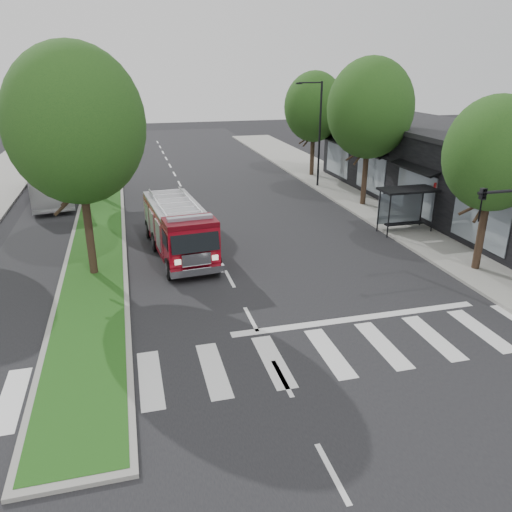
# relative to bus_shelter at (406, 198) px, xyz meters

# --- Properties ---
(ground) EXTENTS (140.00, 140.00, 0.00)m
(ground) POSITION_rel_bus_shelter_xyz_m (-11.20, -8.15, -2.04)
(ground) COLOR black
(ground) RESTS_ON ground
(sidewalk_right) EXTENTS (5.00, 80.00, 0.15)m
(sidewalk_right) POSITION_rel_bus_shelter_xyz_m (1.30, 1.85, -1.96)
(sidewalk_right) COLOR gray
(sidewalk_right) RESTS_ON ground
(median) EXTENTS (3.00, 50.00, 0.15)m
(median) POSITION_rel_bus_shelter_xyz_m (-17.20, 9.85, -1.96)
(median) COLOR gray
(median) RESTS_ON ground
(storefront_row) EXTENTS (8.00, 30.00, 5.00)m
(storefront_row) POSITION_rel_bus_shelter_xyz_m (5.80, 1.85, 0.46)
(storefront_row) COLOR black
(storefront_row) RESTS_ON ground
(bus_shelter) EXTENTS (3.20, 1.60, 2.61)m
(bus_shelter) POSITION_rel_bus_shelter_xyz_m (0.00, 0.00, 0.00)
(bus_shelter) COLOR black
(bus_shelter) RESTS_ON ground
(tree_right_near) EXTENTS (4.40, 4.40, 8.05)m
(tree_right_near) POSITION_rel_bus_shelter_xyz_m (0.30, -6.15, 3.47)
(tree_right_near) COLOR black
(tree_right_near) RESTS_ON ground
(tree_right_mid) EXTENTS (5.60, 5.60, 9.72)m
(tree_right_mid) POSITION_rel_bus_shelter_xyz_m (0.30, 5.85, 4.45)
(tree_right_mid) COLOR black
(tree_right_mid) RESTS_ON ground
(tree_right_far) EXTENTS (5.00, 5.00, 8.73)m
(tree_right_far) POSITION_rel_bus_shelter_xyz_m (0.30, 15.85, 3.80)
(tree_right_far) COLOR black
(tree_right_far) RESTS_ON ground
(tree_median_near) EXTENTS (5.80, 5.80, 10.16)m
(tree_median_near) POSITION_rel_bus_shelter_xyz_m (-17.20, -2.15, 4.77)
(tree_median_near) COLOR black
(tree_median_near) RESTS_ON ground
(tree_median_far) EXTENTS (5.60, 5.60, 9.72)m
(tree_median_far) POSITION_rel_bus_shelter_xyz_m (-17.20, 11.85, 4.45)
(tree_median_far) COLOR black
(tree_median_far) RESTS_ON ground
(streetlight_right_far) EXTENTS (2.11, 0.20, 8.00)m
(streetlight_right_far) POSITION_rel_bus_shelter_xyz_m (-0.85, 11.85, 2.44)
(streetlight_right_far) COLOR black
(streetlight_right_far) RESTS_ON ground
(fire_engine) EXTENTS (3.15, 8.27, 2.80)m
(fire_engine) POSITION_rel_bus_shelter_xyz_m (-13.02, -0.29, -0.69)
(fire_engine) COLOR #51040C
(fire_engine) RESTS_ON ground
(city_bus) EXTENTS (4.30, 11.19, 3.04)m
(city_bus) POSITION_rel_bus_shelter_xyz_m (-20.88, 13.50, -0.52)
(city_bus) COLOR #B0B0B4
(city_bus) RESTS_ON ground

